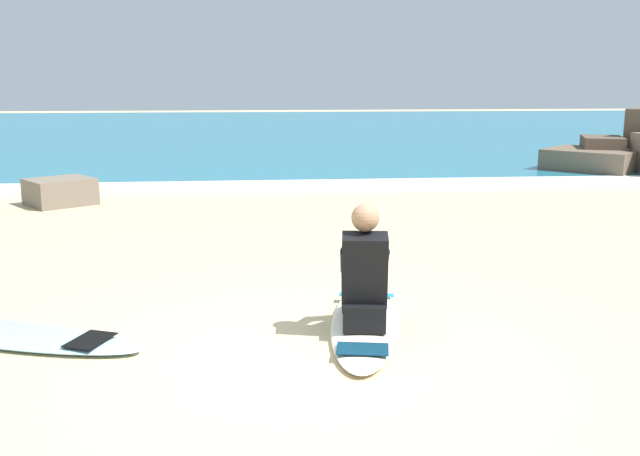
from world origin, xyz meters
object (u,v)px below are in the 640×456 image
at_px(surfboard_main, 365,322).
at_px(surfboard_spare_near, 7,335).
at_px(shoreline_rock, 60,192).
at_px(surfer_seated, 364,278).

xyz_separation_m(surfboard_main, surfboard_spare_near, (-2.74, -0.04, -0.00)).
height_order(surfboard_spare_near, shoreline_rock, shoreline_rock).
bearing_deg(surfboard_spare_near, shoreline_rock, 100.39).
height_order(surfboard_main, shoreline_rock, shoreline_rock).
relative_size(surfboard_main, surfer_seated, 2.33).
bearing_deg(shoreline_rock, surfboard_spare_near, -79.61).
distance_m(surfboard_spare_near, shoreline_rock, 6.12).
bearing_deg(surfer_seated, shoreline_rock, 121.83).
xyz_separation_m(surfer_seated, surfboard_spare_near, (-2.70, 0.12, -0.40)).
relative_size(surfboard_main, surfboard_spare_near, 0.95).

